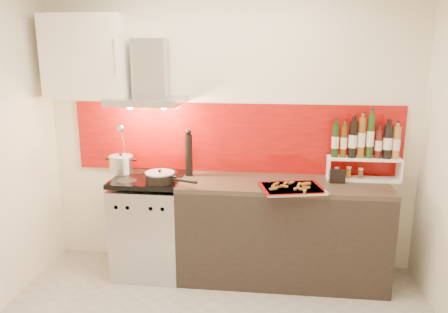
# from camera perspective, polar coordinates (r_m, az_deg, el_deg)

# --- Properties ---
(back_wall) EXTENTS (3.40, 0.02, 2.60)m
(back_wall) POSITION_cam_1_polar(r_m,az_deg,el_deg) (4.02, 0.75, 3.58)
(back_wall) COLOR silver
(back_wall) RESTS_ON ground
(backsplash) EXTENTS (3.00, 0.02, 0.64)m
(backsplash) POSITION_cam_1_polar(r_m,az_deg,el_deg) (4.02, 1.44, 2.41)
(backsplash) COLOR maroon
(backsplash) RESTS_ON back_wall
(range_stove) EXTENTS (0.60, 0.60, 0.91)m
(range_stove) POSITION_cam_1_polar(r_m,az_deg,el_deg) (4.11, -9.63, -8.91)
(range_stove) COLOR #B7B7BA
(range_stove) RESTS_ON ground
(counter) EXTENTS (1.80, 0.60, 0.90)m
(counter) POSITION_cam_1_polar(r_m,az_deg,el_deg) (3.96, 7.57, -9.59)
(counter) COLOR black
(counter) RESTS_ON ground
(range_hood) EXTENTS (0.62, 0.50, 0.61)m
(range_hood) POSITION_cam_1_polar(r_m,az_deg,el_deg) (3.94, -9.80, 9.67)
(range_hood) COLOR #B7B7BA
(range_hood) RESTS_ON back_wall
(upper_cabinet) EXTENTS (0.70, 0.35, 0.72)m
(upper_cabinet) POSITION_cam_1_polar(r_m,az_deg,el_deg) (4.11, -17.52, 12.30)
(upper_cabinet) COLOR white
(upper_cabinet) RESTS_ON back_wall
(stock_pot) EXTENTS (0.22, 0.22, 0.19)m
(stock_pot) POSITION_cam_1_polar(r_m,az_deg,el_deg) (4.11, -13.29, -0.98)
(stock_pot) COLOR #B7B7BA
(stock_pot) RESTS_ON range_stove
(saute_pan) EXTENTS (0.47, 0.26, 0.12)m
(saute_pan) POSITION_cam_1_polar(r_m,az_deg,el_deg) (3.75, -8.27, -2.71)
(saute_pan) COLOR black
(saute_pan) RESTS_ON range_stove
(utensil_jar) EXTENTS (0.10, 0.15, 0.48)m
(utensil_jar) POSITION_cam_1_polar(r_m,az_deg,el_deg) (4.03, -12.98, -0.50)
(utensil_jar) COLOR silver
(utensil_jar) RESTS_ON range_stove
(pepper_mill) EXTENTS (0.07, 0.07, 0.43)m
(pepper_mill) POSITION_cam_1_polar(r_m,az_deg,el_deg) (3.93, -4.64, 0.41)
(pepper_mill) COLOR black
(pepper_mill) RESTS_ON counter
(step_shelf) EXTENTS (0.62, 0.17, 0.58)m
(step_shelf) POSITION_cam_1_polar(r_m,az_deg,el_deg) (3.96, 17.95, 0.87)
(step_shelf) COLOR white
(step_shelf) RESTS_ON counter
(caddy_box) EXTENTS (0.13, 0.06, 0.11)m
(caddy_box) POSITION_cam_1_polar(r_m,az_deg,el_deg) (3.86, 14.58, -2.49)
(caddy_box) COLOR black
(caddy_box) RESTS_ON counter
(baking_tray) EXTENTS (0.58, 0.49, 0.03)m
(baking_tray) POSITION_cam_1_polar(r_m,az_deg,el_deg) (3.60, 8.86, -4.09)
(baking_tray) COLOR silver
(baking_tray) RESTS_ON counter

